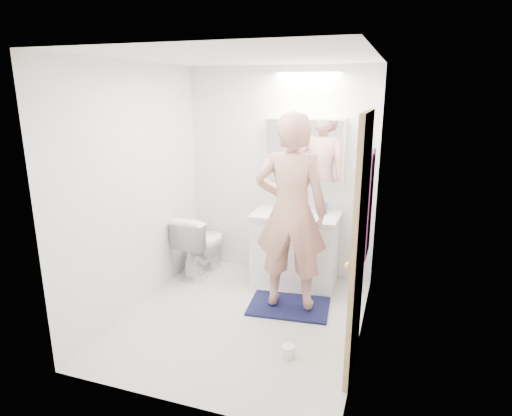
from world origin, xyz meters
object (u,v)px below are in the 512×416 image
at_px(person, 291,212).
at_px(soap_bottle_a, 279,199).
at_px(soap_bottle_b, 286,201).
at_px(medicine_cabinet, 305,150).
at_px(toilet, 202,244).
at_px(toothbrush_cup, 324,208).
at_px(toilet_paper_roll, 288,352).
at_px(vanity_cabinet, 295,250).

height_order(person, soap_bottle_a, person).
relative_size(person, soap_bottle_b, 11.33).
bearing_deg(medicine_cabinet, toilet, -164.03).
height_order(toothbrush_cup, toilet_paper_roll, toothbrush_cup).
bearing_deg(toothbrush_cup, toilet, -168.76).
xyz_separation_m(vanity_cabinet, soap_bottle_a, (-0.24, 0.15, 0.54)).
bearing_deg(soap_bottle_a, toilet, -162.98).
bearing_deg(vanity_cabinet, toilet, -174.08).
relative_size(person, toilet_paper_roll, 17.44).
height_order(toilet, toilet_paper_roll, toilet).
relative_size(toothbrush_cup, toilet_paper_roll, 0.95).
distance_m(medicine_cabinet, toilet_paper_roll, 2.21).
bearing_deg(person, toilet_paper_roll, 98.39).
xyz_separation_m(soap_bottle_b, toilet_paper_roll, (0.46, -1.61, -0.85)).
relative_size(soap_bottle_a, toothbrush_cup, 2.09).
height_order(medicine_cabinet, toilet, medicine_cabinet).
bearing_deg(medicine_cabinet, vanity_cabinet, -97.43).
relative_size(vanity_cabinet, person, 0.47).
bearing_deg(toilet_paper_roll, medicine_cabinet, 99.51).
relative_size(soap_bottle_a, toilet_paper_roll, 1.98).
relative_size(vanity_cabinet, toothbrush_cup, 8.63).
height_order(person, soap_bottle_b, person).
relative_size(soap_bottle_b, toilet_paper_roll, 1.54).
height_order(person, toilet_paper_roll, person).
bearing_deg(soap_bottle_a, toothbrush_cup, 1.11).
relative_size(medicine_cabinet, toilet, 1.19).
bearing_deg(toilet, toothbrush_cup, -162.92).
bearing_deg(soap_bottle_b, vanity_cabinet, -48.13).
distance_m(toilet, soap_bottle_b, 1.13).
height_order(medicine_cabinet, toilet_paper_roll, medicine_cabinet).
relative_size(vanity_cabinet, toilet_paper_roll, 8.18).
distance_m(soap_bottle_b, toilet_paper_roll, 1.88).
height_order(toilet, soap_bottle_a, soap_bottle_a).
relative_size(medicine_cabinet, soap_bottle_b, 5.19).
bearing_deg(toothbrush_cup, toilet_paper_roll, -89.05).
distance_m(person, soap_bottle_a, 0.83).
distance_m(toilet, person, 1.45).
bearing_deg(soap_bottle_a, toilet_paper_roll, -70.97).
distance_m(person, toothbrush_cup, 0.80).
relative_size(person, toothbrush_cup, 18.39).
height_order(vanity_cabinet, toothbrush_cup, toothbrush_cup).
distance_m(medicine_cabinet, soap_bottle_a, 0.63).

